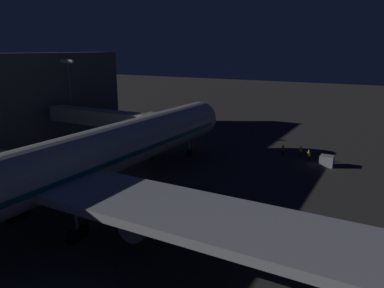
% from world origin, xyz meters
% --- Properties ---
extents(ground_plane, '(320.00, 320.00, 0.00)m').
position_xyz_m(ground_plane, '(0.00, 0.00, 0.00)').
color(ground_plane, '#383533').
extents(airliner_at_gate, '(57.58, 63.64, 20.36)m').
position_xyz_m(airliner_at_gate, '(-0.00, 9.05, 5.53)').
color(airliner_at_gate, silver).
rests_on(airliner_at_gate, ground_plane).
extents(jet_bridge, '(22.88, 3.40, 7.14)m').
position_xyz_m(jet_bridge, '(12.23, -12.62, 5.61)').
color(jet_bridge, '#9E9E99').
rests_on(jet_bridge, ground_plane).
extents(apron_floodlight_mast, '(2.90, 0.50, 14.75)m').
position_xyz_m(apron_floodlight_mast, '(25.50, -16.42, 8.76)').
color(apron_floodlight_mast, '#59595E').
rests_on(apron_floodlight_mast, ground_plane).
extents(baggage_container_spare, '(1.89, 1.64, 1.58)m').
position_xyz_m(baggage_container_spare, '(-19.93, -22.19, 0.79)').
color(baggage_container_spare, '#B7BABF').
rests_on(baggage_container_spare, ground_plane).
extents(ground_crew_by_belt_loader, '(0.40, 0.40, 1.82)m').
position_xyz_m(ground_crew_by_belt_loader, '(-17.10, -23.15, 1.01)').
color(ground_crew_by_belt_loader, black).
rests_on(ground_crew_by_belt_loader, ground_plane).
extents(ground_crew_marshaller_fwd, '(0.40, 0.40, 1.78)m').
position_xyz_m(ground_crew_marshaller_fwd, '(-12.82, -24.51, 0.98)').
color(ground_crew_marshaller_fwd, black).
rests_on(ground_crew_marshaller_fwd, ground_plane).
extents(ground_crew_by_tug, '(0.40, 0.40, 1.85)m').
position_xyz_m(ground_crew_by_tug, '(-15.54, -24.77, 1.02)').
color(ground_crew_by_tug, black).
rests_on(ground_crew_by_tug, ground_plane).
extents(traffic_cone_nose_port, '(0.36, 0.36, 0.55)m').
position_xyz_m(traffic_cone_nose_port, '(-2.20, -22.07, 0.28)').
color(traffic_cone_nose_port, orange).
rests_on(traffic_cone_nose_port, ground_plane).
extents(traffic_cone_nose_starboard, '(0.36, 0.36, 0.55)m').
position_xyz_m(traffic_cone_nose_starboard, '(2.20, -22.07, 0.28)').
color(traffic_cone_nose_starboard, orange).
rests_on(traffic_cone_nose_starboard, ground_plane).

